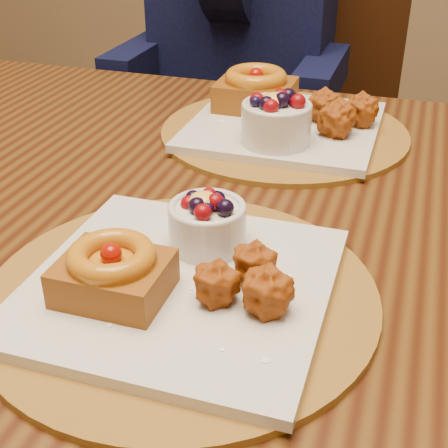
{
  "coord_description": "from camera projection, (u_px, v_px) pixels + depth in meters",
  "views": [
    {
      "loc": [
        0.29,
        -0.61,
        1.12
      ],
      "look_at": [
        0.13,
        -0.1,
        0.81
      ],
      "focal_mm": 50.0,
      "sensor_mm": 36.0,
      "label": 1
    }
  ],
  "objects": [
    {
      "name": "chair_far",
      "position": [
        319.0,
        130.0,
        1.54
      ],
      "size": [
        0.63,
        0.63,
        0.99
      ],
      "rotation": [
        0.0,
        0.0,
        0.41
      ],
      "color": "black",
      "rests_on": "ground"
    },
    {
      "name": "place_setting_far",
      "position": [
        282.0,
        118.0,
        0.95
      ],
      "size": [
        0.38,
        0.38,
        0.09
      ],
      "color": "brown",
      "rests_on": "dining_table"
    },
    {
      "name": "diner",
      "position": [
        243.0,
        2.0,
        1.39
      ],
      "size": [
        0.49,
        0.48,
        0.8
      ],
      "rotation": [
        0.0,
        0.0,
        -0.16
      ],
      "color": "black",
      "rests_on": "ground"
    },
    {
      "name": "place_setting_near",
      "position": [
        180.0,
        276.0,
        0.6
      ],
      "size": [
        0.38,
        0.38,
        0.08
      ],
      "color": "brown",
      "rests_on": "dining_table"
    },
    {
      "name": "dining_table",
      "position": [
        243.0,
        248.0,
        0.82
      ],
      "size": [
        1.6,
        0.9,
        0.76
      ],
      "color": "black",
      "rests_on": "ground"
    }
  ]
}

